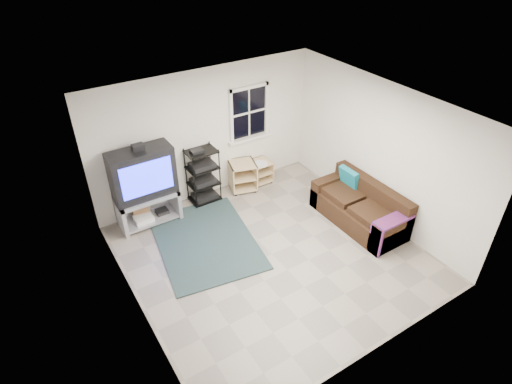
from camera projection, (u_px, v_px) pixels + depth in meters
room at (249, 116)px, 8.50m from camera, size 4.60×4.62×4.60m
tv_unit at (144, 181)px, 7.59m from camera, size 1.11×0.55×1.63m
av_rack at (203, 179)px, 8.38m from camera, size 0.58×0.42×1.16m
side_table_left at (242, 174)px, 8.86m from camera, size 0.64×0.64×0.61m
side_table_right at (259, 170)px, 9.10m from camera, size 0.44×0.47×0.50m
sofa at (360, 208)px, 7.91m from camera, size 0.83×1.86×0.85m
shag_rug at (206, 241)px, 7.59m from camera, size 1.95×2.46×0.03m
paper_bag at (141, 210)px, 8.02m from camera, size 0.33×0.24×0.43m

